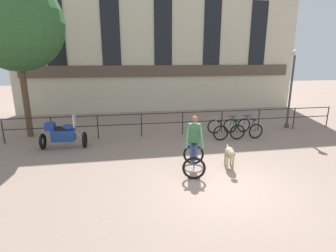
{
  "coord_description": "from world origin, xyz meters",
  "views": [
    {
      "loc": [
        -2.69,
        -6.05,
        3.43
      ],
      "look_at": [
        -1.1,
        2.86,
        1.05
      ],
      "focal_mm": 28.0,
      "sensor_mm": 36.0,
      "label": 1
    }
  ],
  "objects_px": {
    "parked_bicycle_near_lamp": "(217,129)",
    "parked_bicycle_mid_left": "(234,128)",
    "cyclist_with_bike": "(194,146)",
    "street_lamp": "(291,85)",
    "dog": "(230,153)",
    "parked_motorcycle": "(63,134)",
    "parked_bicycle_mid_right": "(250,127)"
  },
  "relations": [
    {
      "from": "dog",
      "to": "cyclist_with_bike",
      "type": "bearing_deg",
      "value": -170.82
    },
    {
      "from": "cyclist_with_bike",
      "to": "parked_bicycle_near_lamp",
      "type": "height_order",
      "value": "cyclist_with_bike"
    },
    {
      "from": "parked_motorcycle",
      "to": "parked_bicycle_mid_right",
      "type": "height_order",
      "value": "parked_motorcycle"
    },
    {
      "from": "parked_motorcycle",
      "to": "parked_bicycle_mid_left",
      "type": "height_order",
      "value": "parked_motorcycle"
    },
    {
      "from": "dog",
      "to": "street_lamp",
      "type": "xyz_separation_m",
      "value": [
        4.83,
        4.17,
        1.65
      ]
    },
    {
      "from": "dog",
      "to": "parked_motorcycle",
      "type": "xyz_separation_m",
      "value": [
        -5.58,
        2.89,
        0.08
      ]
    },
    {
      "from": "parked_motorcycle",
      "to": "street_lamp",
      "type": "relative_size",
      "value": 0.45
    },
    {
      "from": "cyclist_with_bike",
      "to": "street_lamp",
      "type": "height_order",
      "value": "street_lamp"
    },
    {
      "from": "parked_motorcycle",
      "to": "street_lamp",
      "type": "height_order",
      "value": "street_lamp"
    },
    {
      "from": "parked_bicycle_near_lamp",
      "to": "parked_bicycle_mid_left",
      "type": "xyz_separation_m",
      "value": [
        0.76,
        0.0,
        0.0
      ]
    },
    {
      "from": "parked_bicycle_near_lamp",
      "to": "street_lamp",
      "type": "xyz_separation_m",
      "value": [
        4.01,
        0.9,
        1.78
      ]
    },
    {
      "from": "parked_bicycle_mid_right",
      "to": "street_lamp",
      "type": "bearing_deg",
      "value": -162.77
    },
    {
      "from": "parked_bicycle_mid_left",
      "to": "street_lamp",
      "type": "relative_size",
      "value": 0.31
    },
    {
      "from": "cyclist_with_bike",
      "to": "dog",
      "type": "xyz_separation_m",
      "value": [
        1.16,
        -0.07,
        -0.28
      ]
    },
    {
      "from": "parked_bicycle_mid_left",
      "to": "parked_bicycle_mid_right",
      "type": "height_order",
      "value": "same"
    },
    {
      "from": "parked_motorcycle",
      "to": "parked_bicycle_near_lamp",
      "type": "height_order",
      "value": "parked_motorcycle"
    },
    {
      "from": "parked_motorcycle",
      "to": "street_lamp",
      "type": "xyz_separation_m",
      "value": [
        10.41,
        1.28,
        1.58
      ]
    },
    {
      "from": "cyclist_with_bike",
      "to": "dog",
      "type": "distance_m",
      "value": 1.2
    },
    {
      "from": "parked_bicycle_mid_left",
      "to": "parked_motorcycle",
      "type": "bearing_deg",
      "value": 9.64
    },
    {
      "from": "parked_bicycle_near_lamp",
      "to": "street_lamp",
      "type": "bearing_deg",
      "value": -161.88
    },
    {
      "from": "parked_bicycle_near_lamp",
      "to": "cyclist_with_bike",
      "type": "bearing_deg",
      "value": 63.75
    },
    {
      "from": "cyclist_with_bike",
      "to": "parked_motorcycle",
      "type": "height_order",
      "value": "cyclist_with_bike"
    },
    {
      "from": "parked_motorcycle",
      "to": "parked_bicycle_mid_left",
      "type": "bearing_deg",
      "value": -84.92
    },
    {
      "from": "parked_motorcycle",
      "to": "street_lamp",
      "type": "bearing_deg",
      "value": -80.99
    },
    {
      "from": "cyclist_with_bike",
      "to": "parked_bicycle_mid_left",
      "type": "height_order",
      "value": "cyclist_with_bike"
    },
    {
      "from": "parked_bicycle_near_lamp",
      "to": "dog",
      "type": "bearing_deg",
      "value": 81.45
    },
    {
      "from": "parked_bicycle_mid_left",
      "to": "street_lamp",
      "type": "height_order",
      "value": "street_lamp"
    },
    {
      "from": "cyclist_with_bike",
      "to": "dog",
      "type": "relative_size",
      "value": 1.7
    },
    {
      "from": "parked_bicycle_mid_left",
      "to": "parked_bicycle_near_lamp",
      "type": "bearing_deg",
      "value": 6.55
    },
    {
      "from": "parked_motorcycle",
      "to": "parked_bicycle_near_lamp",
      "type": "relative_size",
      "value": 1.45
    },
    {
      "from": "cyclist_with_bike",
      "to": "dog",
      "type": "bearing_deg",
      "value": 11.41
    },
    {
      "from": "cyclist_with_bike",
      "to": "parked_bicycle_mid_left",
      "type": "bearing_deg",
      "value": 64.2
    }
  ]
}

